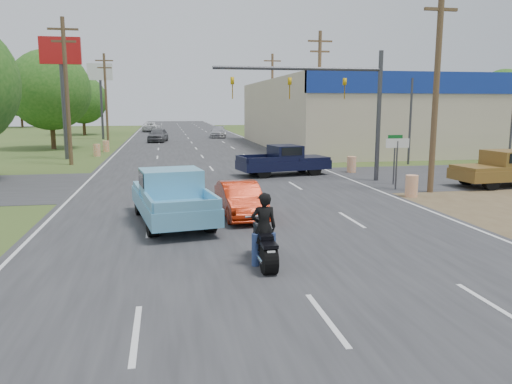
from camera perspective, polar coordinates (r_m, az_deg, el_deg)
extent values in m
plane|color=#344E1F|center=(10.07, 8.02, -14.25)|extent=(200.00, 200.00, 0.00)
cube|color=#2D2D30|center=(48.97, -6.87, 4.96)|extent=(15.00, 180.00, 0.02)
cube|color=#2D2D30|center=(27.18, -3.96, 1.15)|extent=(120.00, 10.00, 0.02)
cube|color=brown|center=(23.71, 25.98, -1.12)|extent=(8.00, 18.00, 0.01)
cube|color=#B7A88C|center=(59.97, 25.59, 8.11)|extent=(50.00, 28.00, 6.60)
cylinder|color=#4C3823|center=(25.06, 19.91, 11.32)|extent=(0.28, 0.28, 10.00)
cube|color=#4C3823|center=(25.41, 20.38, 18.99)|extent=(1.60, 0.14, 0.14)
cylinder|color=#4C3823|center=(41.64, 7.21, 10.98)|extent=(0.28, 0.28, 10.00)
cube|color=#4C3823|center=(41.94, 7.34, 16.73)|extent=(2.00, 0.14, 0.14)
cube|color=#4C3823|center=(41.85, 7.31, 15.64)|extent=(1.60, 0.14, 0.14)
cylinder|color=#4C3823|center=(59.05, 1.87, 10.69)|extent=(0.28, 0.28, 10.00)
cube|color=#4C3823|center=(59.27, 1.89, 14.75)|extent=(2.00, 0.14, 0.14)
cube|color=#4C3823|center=(59.20, 1.89, 13.98)|extent=(1.60, 0.14, 0.14)
cylinder|color=#4C3823|center=(37.30, -20.80, 10.58)|extent=(0.28, 0.28, 10.00)
cube|color=#4C3823|center=(37.63, -21.21, 16.97)|extent=(2.00, 0.14, 0.14)
cube|color=#4C3823|center=(37.53, -21.13, 15.77)|extent=(1.60, 0.14, 0.14)
cylinder|color=#4C3823|center=(61.07, -16.77, 10.25)|extent=(0.28, 0.28, 10.00)
cube|color=#4C3823|center=(61.27, -16.97, 14.18)|extent=(2.00, 0.14, 0.14)
cube|color=#4C3823|center=(61.21, -16.93, 13.43)|extent=(1.60, 0.14, 0.14)
cylinder|color=#422D19|center=(51.85, -22.20, 6.36)|extent=(0.44, 0.44, 3.24)
sphere|color=#1C4D16|center=(51.81, -22.49, 10.73)|extent=(7.56, 7.56, 7.56)
cylinder|color=#422D19|center=(75.60, -19.05, 7.27)|extent=(0.44, 0.44, 2.88)
sphere|color=#1C4D16|center=(75.55, -19.20, 9.93)|extent=(6.72, 6.72, 6.72)
cylinder|color=#422D19|center=(97.79, 26.24, 7.47)|extent=(0.44, 0.44, 3.60)
sphere|color=#1C4D16|center=(97.78, 26.44, 10.04)|extent=(8.40, 8.40, 8.40)
cylinder|color=#422D19|center=(108.85, 7.36, 8.48)|extent=(0.44, 0.44, 3.42)
sphere|color=#1C4D16|center=(108.84, 7.40, 10.68)|extent=(7.98, 7.98, 7.98)
cylinder|color=#422D19|center=(107.20, -25.21, 7.71)|extent=(0.44, 0.44, 3.78)
sphere|color=#1C4D16|center=(107.20, -25.39, 10.17)|extent=(8.82, 8.82, 8.82)
cylinder|color=orange|center=(23.71, 17.35, 0.65)|extent=(0.56, 0.56, 1.00)
cylinder|color=orange|center=(31.55, 10.86, 3.10)|extent=(0.56, 0.56, 1.00)
cylinder|color=orange|center=(43.22, -17.73, 4.58)|extent=(0.56, 0.56, 1.00)
cylinder|color=orange|center=(47.14, -16.76, 5.03)|extent=(0.56, 0.56, 1.00)
cylinder|color=#3F3F44|center=(41.40, -21.15, 9.73)|extent=(0.30, 0.30, 9.00)
cube|color=#B21414|center=(41.60, -21.47, 14.82)|extent=(3.00, 0.35, 2.00)
cylinder|color=#3F3F44|center=(65.15, -17.25, 9.74)|extent=(0.30, 0.30, 9.00)
cube|color=white|center=(65.28, -17.42, 12.98)|extent=(3.00, 0.35, 2.00)
cylinder|color=#3F3F44|center=(25.48, 15.76, 2.92)|extent=(0.08, 0.08, 2.40)
cube|color=white|center=(25.38, 15.87, 5.39)|extent=(1.20, 0.05, 0.45)
cylinder|color=#3F3F44|center=(27.08, 15.51, 3.32)|extent=(0.08, 0.08, 2.40)
cube|color=#0C591E|center=(26.97, 15.64, 6.07)|extent=(0.80, 0.04, 0.22)
cylinder|color=#3F3F44|center=(28.16, 13.84, 8.33)|extent=(0.24, 0.24, 7.00)
cylinder|color=#3F3F44|center=(26.71, 4.95, 13.87)|extent=(9.00, 0.18, 0.18)
imported|color=gold|center=(27.44, 10.11, 12.71)|extent=(0.18, 0.40, 1.10)
imported|color=gold|center=(26.55, 3.87, 12.94)|extent=(0.18, 0.40, 1.10)
imported|color=gold|center=(25.99, -2.73, 13.02)|extent=(0.18, 0.40, 1.10)
imported|color=#B12108|center=(18.51, -1.83, -0.93)|extent=(1.57, 3.98, 1.29)
cylinder|color=black|center=(12.35, 1.51, -7.78)|extent=(0.35, 0.72, 0.72)
cylinder|color=black|center=(13.84, 0.11, -5.84)|extent=(0.14, 0.72, 0.72)
cube|color=black|center=(13.03, 0.75, -5.39)|extent=(0.25, 1.31, 0.33)
cube|color=black|center=(13.24, 0.52, -4.18)|extent=(0.29, 0.60, 0.24)
cube|color=black|center=(12.68, 1.05, -5.01)|extent=(0.33, 0.60, 0.11)
cylinder|color=white|center=(13.49, 0.25, -2.82)|extent=(0.71, 0.06, 0.05)
cube|color=white|center=(12.06, 1.76, -7.03)|extent=(0.20, 0.02, 0.13)
imported|color=black|center=(12.82, 0.89, -4.53)|extent=(0.67, 0.44, 1.83)
cylinder|color=black|center=(19.43, -13.12, -1.28)|extent=(0.47, 0.93, 0.88)
cylinder|color=black|center=(19.70, -7.75, -0.96)|extent=(0.47, 0.93, 0.88)
cylinder|color=black|center=(16.07, -11.75, -3.52)|extent=(0.47, 0.93, 0.88)
cylinder|color=black|center=(16.41, -5.31, -3.08)|extent=(0.47, 0.93, 0.88)
cube|color=#65B4DA|center=(17.83, -9.57, -1.34)|extent=(3.08, 6.02, 0.57)
cube|color=#65B4DA|center=(19.44, -10.47, 0.64)|extent=(2.41, 2.48, 0.20)
cube|color=#65B4DA|center=(17.81, -9.70, 1.10)|extent=(2.28, 2.02, 0.94)
cube|color=black|center=(17.79, -9.72, 1.62)|extent=(2.27, 1.69, 0.50)
cube|color=#65B4DA|center=(15.02, -7.77, -1.66)|extent=(2.02, 0.40, 0.33)
cylinder|color=black|center=(31.29, 5.21, 3.02)|extent=(0.87, 0.46, 0.83)
cylinder|color=black|center=(29.75, 6.68, 2.64)|extent=(0.87, 0.46, 0.83)
cylinder|color=black|center=(30.02, -0.36, 2.78)|extent=(0.87, 0.46, 0.83)
cylinder|color=black|center=(28.41, 0.87, 2.37)|extent=(0.87, 0.46, 0.83)
cube|color=black|center=(29.80, 3.15, 3.15)|extent=(5.69, 3.02, 0.54)
cube|color=black|center=(30.46, 5.95, 3.90)|extent=(2.38, 2.31, 0.19)
cube|color=black|center=(29.77, 3.35, 4.51)|extent=(1.94, 2.17, 0.88)
cube|color=black|center=(29.76, 3.36, 4.81)|extent=(1.63, 2.15, 0.47)
cube|color=black|center=(28.79, -1.67, 3.76)|extent=(0.43, 1.89, 0.31)
cylinder|color=black|center=(26.99, 25.29, 1.06)|extent=(0.88, 0.40, 0.85)
cylinder|color=black|center=(28.35, 22.93, 1.61)|extent=(0.88, 0.40, 0.85)
cube|color=brown|center=(28.73, 26.68, 1.91)|extent=(5.73, 2.65, 0.56)
cube|color=brown|center=(27.59, 24.17, 2.55)|extent=(2.29, 2.22, 0.19)
cube|color=brown|center=(28.58, 26.62, 3.34)|extent=(1.84, 2.11, 0.91)
cube|color=black|center=(28.56, 26.65, 3.66)|extent=(1.52, 2.13, 0.48)
imported|color=#5B5B60|center=(58.54, -11.14, 6.41)|extent=(2.61, 4.98, 1.61)
imported|color=#B0B0B5|center=(65.92, -4.32, 6.86)|extent=(2.73, 5.29, 1.47)
imported|color=silver|center=(82.35, -11.83, 7.27)|extent=(3.08, 5.53, 1.46)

